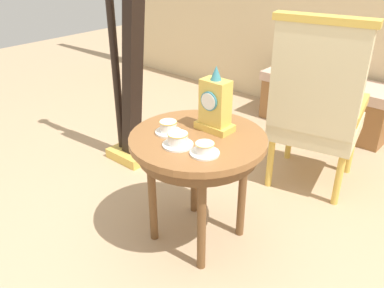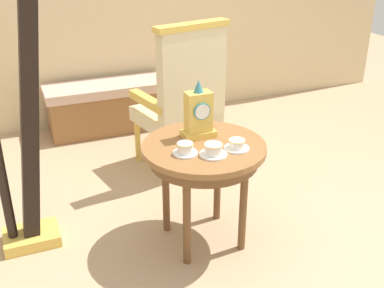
% 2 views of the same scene
% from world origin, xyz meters
% --- Properties ---
extents(ground_plane, '(10.00, 10.00, 0.00)m').
position_xyz_m(ground_plane, '(0.00, 0.00, 0.00)').
color(ground_plane, tan).
extents(side_table, '(0.69, 0.69, 0.63)m').
position_xyz_m(side_table, '(0.01, 0.09, 0.55)').
color(side_table, brown).
rests_on(side_table, ground).
extents(teacup_left, '(0.13, 0.13, 0.06)m').
position_xyz_m(teacup_left, '(-0.13, 0.02, 0.66)').
color(teacup_left, white).
rests_on(teacup_left, side_table).
extents(teacup_right, '(0.15, 0.15, 0.07)m').
position_xyz_m(teacup_right, '(0.00, -0.05, 0.66)').
color(teacup_right, white).
rests_on(teacup_right, side_table).
extents(teacup_center, '(0.14, 0.14, 0.06)m').
position_xyz_m(teacup_center, '(0.15, -0.03, 0.65)').
color(teacup_center, white).
rests_on(teacup_center, side_table).
extents(mantel_clock, '(0.19, 0.11, 0.34)m').
position_xyz_m(mantel_clock, '(0.02, 0.20, 0.76)').
color(mantel_clock, gold).
rests_on(mantel_clock, side_table).
extents(armchair, '(0.64, 0.63, 1.14)m').
position_xyz_m(armchair, '(0.22, 0.97, 0.59)').
color(armchair, beige).
rests_on(armchair, ground).
extents(harp, '(0.40, 0.24, 1.87)m').
position_xyz_m(harp, '(-0.92, 0.45, 0.76)').
color(harp, gold).
rests_on(harp, ground).
extents(window_bench, '(1.13, 0.40, 0.44)m').
position_xyz_m(window_bench, '(-0.11, 1.95, 0.22)').
color(window_bench, '#CCA893').
rests_on(window_bench, ground).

